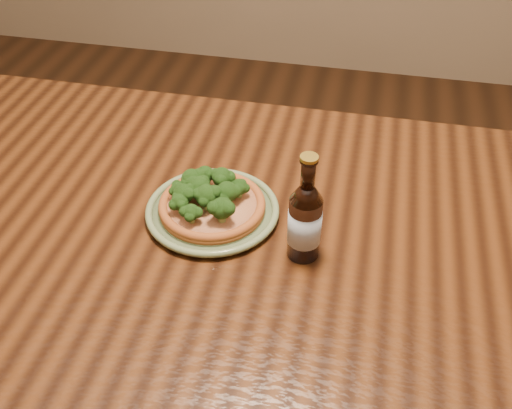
% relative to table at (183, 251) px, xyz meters
% --- Properties ---
extents(table, '(1.60, 0.90, 0.75)m').
position_rel_table_xyz_m(table, '(0.00, 0.00, 0.00)').
color(table, '#43220E').
rests_on(table, ground).
extents(plate, '(0.26, 0.26, 0.02)m').
position_rel_table_xyz_m(plate, '(0.06, 0.02, 0.10)').
color(plate, '#6A7E57').
rests_on(plate, table).
extents(pizza, '(0.20, 0.20, 0.07)m').
position_rel_table_xyz_m(pizza, '(0.06, 0.02, 0.13)').
color(pizza, '#9C5223').
rests_on(pizza, plate).
extents(beer_bottle, '(0.06, 0.06, 0.21)m').
position_rel_table_xyz_m(beer_bottle, '(0.25, -0.05, 0.17)').
color(beer_bottle, black).
rests_on(beer_bottle, table).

